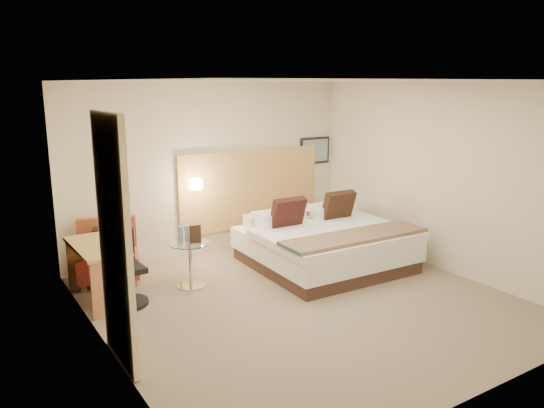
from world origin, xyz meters
TOP-DOWN VIEW (x-y plane):
  - floor at (0.00, 0.00)m, footprint 4.80×5.00m
  - ceiling at (0.00, 0.00)m, footprint 4.80×5.00m
  - wall_back at (0.00, 2.51)m, footprint 4.80×0.02m
  - wall_front at (0.00, -2.51)m, footprint 4.80×0.02m
  - wall_left at (-2.41, 0.00)m, footprint 0.02×5.00m
  - wall_right at (2.41, 0.00)m, footprint 0.02×5.00m
  - headboard_panel at (0.70, 2.47)m, footprint 2.60×0.04m
  - art_frame at (2.02, 2.48)m, footprint 0.62×0.03m
  - art_canvas at (2.02, 2.46)m, footprint 0.54×0.01m
  - lamp_arm at (-0.35, 2.42)m, footprint 0.02×0.12m
  - lamp_shade at (-0.35, 2.36)m, footprint 0.15×0.15m
  - curtain at (-2.36, -0.25)m, footprint 0.06×0.90m
  - bottle_a at (-1.08, 1.27)m, footprint 0.08×0.08m
  - bottle_b at (-0.99, 1.27)m, footprint 0.08×0.08m
  - menu_folder at (-0.92, 1.16)m, footprint 0.15×0.08m
  - bed at (1.05, 0.93)m, footprint 2.20×2.14m
  - lounge_chair at (-1.84, 2.05)m, footprint 0.96×0.89m
  - side_table at (-0.98, 1.21)m, footprint 0.66×0.66m
  - desk at (-2.11, 1.39)m, footprint 0.57×1.18m
  - desk_chair at (-1.90, 1.11)m, footprint 0.55×0.55m

SIDE VIEW (x-z plane):
  - floor at x=0.00m, z-range -0.02..0.00m
  - lounge_chair at x=-1.84m, z-range -0.09..0.75m
  - bed at x=1.05m, z-range -0.18..0.86m
  - side_table at x=-0.98m, z-range 0.04..0.65m
  - desk_chair at x=-1.90m, z-range -0.08..0.82m
  - desk at x=-2.11m, z-range 0.21..0.94m
  - bottle_a at x=-1.08m, z-range 0.62..0.84m
  - bottle_b at x=-0.99m, z-range 0.62..0.84m
  - menu_folder at x=-0.92m, z-range 0.62..0.86m
  - headboard_panel at x=0.70m, z-range 0.30..1.60m
  - lamp_arm at x=-0.35m, z-range 1.14..1.16m
  - lamp_shade at x=-0.35m, z-range 1.07..1.22m
  - curtain at x=-2.36m, z-range 0.01..2.43m
  - wall_back at x=0.00m, z-range 0.00..2.70m
  - wall_front at x=0.00m, z-range 0.00..2.70m
  - wall_left at x=-2.41m, z-range 0.00..2.70m
  - wall_right at x=2.41m, z-range 0.00..2.70m
  - art_frame at x=2.02m, z-range 1.27..1.73m
  - art_canvas at x=2.02m, z-range 1.30..1.70m
  - ceiling at x=0.00m, z-range 2.70..2.72m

